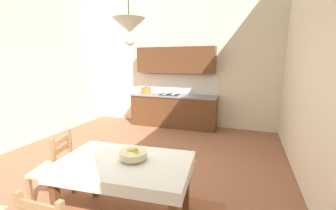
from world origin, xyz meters
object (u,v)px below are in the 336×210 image
dining_chair_tv_side (54,169)px  pendant_lamp (129,27)px  fruit_bowl (133,154)px  kitchen_cabinetry (174,96)px  dining_table (125,172)px

dining_chair_tv_side → pendant_lamp: size_ratio=1.16×
fruit_bowl → pendant_lamp: size_ratio=0.37×
kitchen_cabinetry → dining_table: size_ratio=1.59×
kitchen_cabinetry → fruit_bowl: bearing=-78.3°
dining_table → dining_chair_tv_side: (-1.08, 0.04, -0.18)m
kitchen_cabinetry → pendant_lamp: (0.79, -3.80, 1.30)m
dining_chair_tv_side → pendant_lamp: pendant_lamp is taller
pendant_lamp → dining_table: bearing=-141.2°
dining_chair_tv_side → fruit_bowl: 1.22m
fruit_bowl → pendant_lamp: pendant_lamp is taller
kitchen_cabinetry → dining_table: kitchen_cabinetry is taller
dining_table → kitchen_cabinetry: bearing=100.5°
kitchen_cabinetry → dining_chair_tv_side: 3.86m
kitchen_cabinetry → pendant_lamp: size_ratio=3.00×
fruit_bowl → pendant_lamp: bearing=-78.9°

